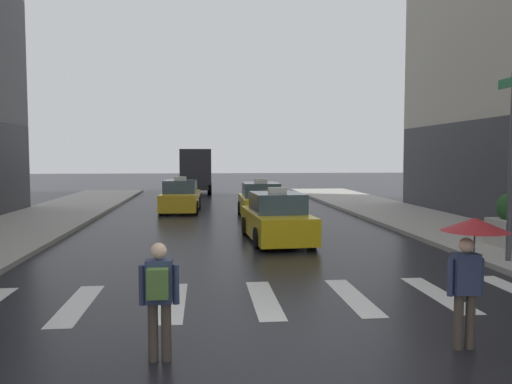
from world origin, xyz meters
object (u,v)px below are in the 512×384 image
Objects in this scene: taxi_third at (181,197)px; planter_near_corner at (512,222)px; pedestrian_with_umbrella at (471,247)px; pedestrian_with_backpack at (159,292)px; taxi_lead at (277,219)px; taxi_second at (261,202)px; box_truck at (196,169)px.

taxi_third is 15.93m from planter_near_corner.
pedestrian_with_umbrella is (5.05, -19.48, 0.79)m from taxi_third.
pedestrian_with_umbrella reaches higher than pedestrian_with_backpack.
taxi_third is (-3.60, 9.63, 0.00)m from taxi_lead.
taxi_lead reaches higher than pedestrian_with_backpack.
taxi_second and taxi_third have the same top height.
pedestrian_with_backpack is at bearing -90.13° from box_truck.
pedestrian_with_umbrella is (1.25, -16.41, 0.79)m from taxi_second.
box_truck is at bearing 97.54° from taxi_lead.
box_truck reaches higher than taxi_third.
taxi_lead and taxi_second have the same top height.
taxi_second is at bearing -38.94° from taxi_third.
taxi_third is 2.87× the size of planter_near_corner.
box_truck reaches higher than taxi_second.
pedestrian_with_backpack is at bearing -142.91° from planter_near_corner.
pedestrian_with_umbrella is 4.52m from pedestrian_with_backpack.
box_truck is at bearing 97.79° from pedestrian_with_umbrella.
taxi_second is 2.35× the size of pedestrian_with_umbrella.
box_truck is at bearing 101.29° from taxi_second.
taxi_third is 0.61× the size of box_truck.
taxi_second is 0.60× the size of box_truck.
taxi_second is 16.76m from pedestrian_with_backpack.
taxi_lead is 10.29m from taxi_third.
pedestrian_with_umbrella reaches higher than planter_near_corner.
taxi_lead and taxi_third have the same top height.
taxi_lead is 9.98m from pedestrian_with_umbrella.
box_truck is (-2.97, 22.45, 1.13)m from taxi_lead.
pedestrian_with_umbrella is 1.21× the size of planter_near_corner.
taxi_third reaches higher than pedestrian_with_backpack.
box_truck is 4.71× the size of planter_near_corner.
pedestrian_with_backpack is at bearing -88.36° from taxi_third.
taxi_third is 19.52m from pedestrian_with_backpack.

